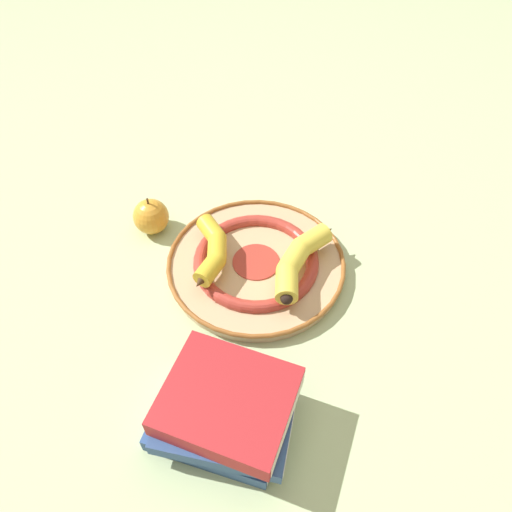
{
  "coord_description": "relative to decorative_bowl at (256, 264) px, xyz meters",
  "views": [
    {
      "loc": [
        -0.59,
        0.01,
        0.72
      ],
      "look_at": [
        -0.0,
        0.04,
        0.04
      ],
      "focal_mm": 35.0,
      "sensor_mm": 36.0,
      "label": 1
    }
  ],
  "objects": [
    {
      "name": "ground_plane",
      "position": [
        0.0,
        -0.04,
        -0.02
      ],
      "size": [
        2.8,
        2.8,
        0.0
      ],
      "primitive_type": "plane",
      "color": "#B2C693"
    },
    {
      "name": "decorative_bowl",
      "position": [
        0.0,
        0.0,
        0.0
      ],
      "size": [
        0.33,
        0.33,
        0.03
      ],
      "color": "tan",
      "rests_on": "ground_plane"
    },
    {
      "name": "banana_a",
      "position": [
        -0.0,
        0.08,
        0.04
      ],
      "size": [
        0.17,
        0.06,
        0.03
      ],
      "rotation": [
        0.0,
        0.0,
        0.07
      ],
      "color": "gold",
      "rests_on": "decorative_bowl"
    },
    {
      "name": "banana_b",
      "position": [
        -0.02,
        -0.08,
        0.04
      ],
      "size": [
        0.19,
        0.11,
        0.04
      ],
      "rotation": [
        0.0,
        0.0,
        -3.57
      ],
      "color": "yellow",
      "rests_on": "decorative_bowl"
    },
    {
      "name": "book_stack",
      "position": [
        -0.3,
        0.03,
        0.03
      ],
      "size": [
        0.2,
        0.23,
        0.09
      ],
      "rotation": [
        0.0,
        0.0,
        4.52
      ],
      "color": "#2D4C84",
      "rests_on": "ground_plane"
    },
    {
      "name": "apple",
      "position": [
        0.1,
        0.21,
        0.02
      ],
      "size": [
        0.07,
        0.07,
        0.08
      ],
      "color": "gold",
      "rests_on": "ground_plane"
    }
  ]
}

